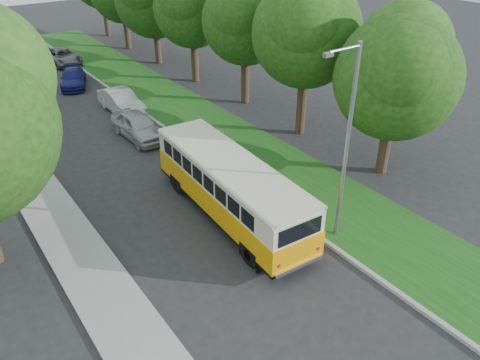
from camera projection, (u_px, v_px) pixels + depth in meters
ground at (216, 243)px, 19.02m from camera, size 120.00×120.00×0.00m
curb at (221, 168)px, 24.29m from camera, size 0.20×70.00×0.15m
grass_verge at (257, 156)px, 25.48m from camera, size 4.50×70.00×0.13m
sidewalk at (59, 223)px, 20.07m from camera, size 2.20×70.00×0.12m
treeline at (102, 12)px, 30.18m from camera, size 24.27×41.91×9.46m
lamppost_near at (346, 141)px, 17.17m from camera, size 1.71×0.16×8.00m
warning_sign at (16, 132)px, 24.26m from camera, size 0.56×0.10×2.50m
vintage_bus at (231, 189)px, 19.92m from camera, size 2.97×9.59×2.81m
car_silver at (138, 126)px, 27.27m from camera, size 1.97×4.51×1.51m
car_white at (121, 102)px, 30.70m from camera, size 1.68×4.47×1.46m
car_blue at (73, 78)px, 35.21m from camera, size 3.12×4.56×1.23m
car_grey at (63, 56)px, 40.19m from camera, size 2.24×4.71×1.30m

